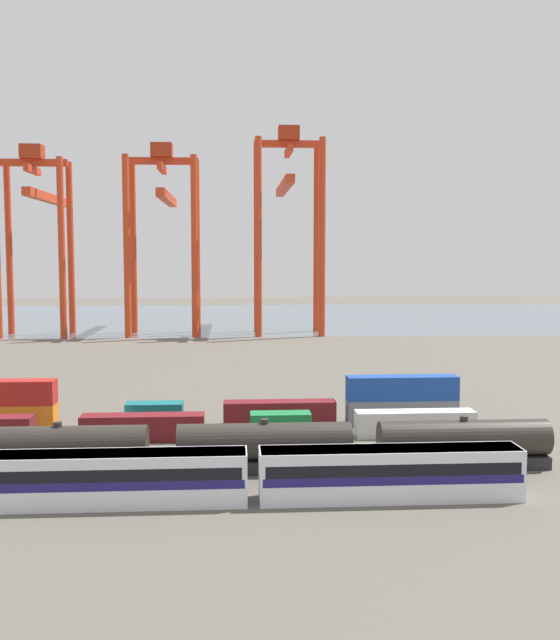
{
  "coord_description": "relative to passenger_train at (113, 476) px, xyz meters",
  "views": [
    {
      "loc": [
        12.25,
        -74.83,
        18.2
      ],
      "look_at": [
        18.46,
        21.77,
        9.73
      ],
      "focal_mm": 40.93,
      "sensor_mm": 36.0,
      "label": 1
    }
  ],
  "objects": [
    {
      "name": "gantry_crane_west",
      "position": [
        -36.27,
        120.61,
        24.57
      ],
      "size": [
        15.79,
        38.46,
        43.28
      ],
      "color": "red",
      "rests_on": "ground_plane"
    },
    {
      "name": "gantry_crane_central",
      "position": [
        -7.22,
        120.15,
        24.79
      ],
      "size": [
        16.62,
        36.48,
        43.89
      ],
      "color": "red",
      "rests_on": "ground_plane"
    },
    {
      "name": "shipping_container_10",
      "position": [
        -13.02,
        24.73,
        1.76
      ],
      "size": [
        6.04,
        2.44,
        2.6
      ],
      "primitive_type": "cube",
      "color": "#AD211C",
      "rests_on": "shipping_container_9"
    },
    {
      "name": "shipping_container_5",
      "position": [
        27.22,
        18.88,
        -0.84
      ],
      "size": [
        12.1,
        2.44,
        2.6
      ],
      "primitive_type": "cube",
      "color": "silver",
      "rests_on": "ground_plane"
    },
    {
      "name": "shipping_container_4",
      "position": [
        13.54,
        18.88,
        -0.84
      ],
      "size": [
        6.04,
        2.44,
        2.6
      ],
      "primitive_type": "cube",
      "color": "#197538",
      "rests_on": "ground_plane"
    },
    {
      "name": "shipping_container_12",
      "position": [
        13.81,
        24.73,
        -0.84
      ],
      "size": [
        12.1,
        2.44,
        2.6
      ],
      "primitive_type": "cube",
      "color": "maroon",
      "rests_on": "ground_plane"
    },
    {
      "name": "shipping_container_9",
      "position": [
        -13.02,
        24.73,
        -0.84
      ],
      "size": [
        6.04,
        2.44,
        2.6
      ],
      "primitive_type": "cube",
      "color": "orange",
      "rests_on": "ground_plane"
    },
    {
      "name": "harbour_water",
      "position": [
        -3.36,
        165.36,
        -2.14
      ],
      "size": [
        400.0,
        110.0,
        0.01
      ],
      "primitive_type": "cube",
      "color": "slate",
      "rests_on": "ground_plane"
    },
    {
      "name": "freight_tank_row",
      "position": [
        2.88,
        7.57,
        0.03
      ],
      "size": [
        66.09,
        3.08,
        4.54
      ],
      "color": "#232326",
      "rests_on": "ground_plane"
    },
    {
      "name": "shipping_container_3",
      "position": [
        -0.13,
        18.88,
        -0.84
      ],
      "size": [
        12.1,
        2.44,
        2.6
      ],
      "primitive_type": "cube",
      "color": "maroon",
      "rests_on": "ground_plane"
    },
    {
      "name": "passenger_train",
      "position": [
        0.0,
        0.0,
        0.0
      ],
      "size": [
        60.83,
        3.14,
        3.9
      ],
      "color": "silver",
      "rests_on": "ground_plane"
    },
    {
      "name": "shipping_container_13",
      "position": [
        27.23,
        24.73,
        -0.84
      ],
      "size": [
        12.1,
        2.44,
        2.6
      ],
      "primitive_type": "cube",
      "color": "slate",
      "rests_on": "ground_plane"
    },
    {
      "name": "shipping_container_14",
      "position": [
        27.23,
        24.73,
        1.76
      ],
      "size": [
        12.1,
        2.44,
        2.6
      ],
      "primitive_type": "cube",
      "color": "#1C4299",
      "rests_on": "shipping_container_13"
    },
    {
      "name": "gantry_crane_east",
      "position": [
        21.83,
        120.51,
        27.2
      ],
      "size": [
        15.99,
        39.79,
        47.99
      ],
      "color": "red",
      "rests_on": "ground_plane"
    },
    {
      "name": "shipping_container_11",
      "position": [
        0.4,
        24.73,
        -0.84
      ],
      "size": [
        6.04,
        2.44,
        2.6
      ],
      "primitive_type": "cube",
      "color": "#146066",
      "rests_on": "ground_plane"
    },
    {
      "name": "shipping_container_2",
      "position": [
        -13.81,
        18.88,
        -0.84
      ],
      "size": [
        6.04,
        2.44,
        2.6
      ],
      "primitive_type": "cube",
      "color": "maroon",
      "rests_on": "ground_plane"
    },
    {
      "name": "ground_plane",
      "position": [
        -3.36,
        62.06,
        -2.14
      ],
      "size": [
        420.0,
        420.0,
        0.0
      ],
      "primitive_type": "plane",
      "color": "#5B564C"
    }
  ]
}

